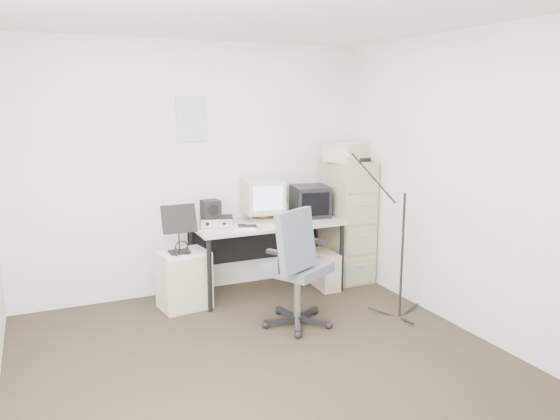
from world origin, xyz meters
name	(u,v)px	position (x,y,z in m)	size (l,w,h in m)	color
floor	(265,364)	(0.00, 0.00, -0.01)	(3.60, 3.60, 0.01)	#2D261D
ceiling	(263,12)	(0.00, 0.00, 2.50)	(3.60, 3.60, 0.01)	white
wall_back	(195,170)	(0.00, 1.80, 1.25)	(3.60, 0.02, 2.50)	white
wall_front	(435,270)	(0.00, -1.80, 1.25)	(3.60, 0.02, 2.50)	white
wall_right	(463,183)	(1.80, 0.00, 1.25)	(0.02, 3.60, 2.50)	white
wall_calendar	(192,119)	(-0.02, 1.79, 1.75)	(0.30, 0.02, 0.44)	white
filing_cabinet	(346,221)	(1.58, 1.48, 0.65)	(0.40, 0.60, 1.30)	gray
printer	(349,152)	(1.58, 1.47, 1.39)	(0.47, 0.32, 0.18)	#B4A68C
desk	(267,257)	(0.63, 1.45, 0.36)	(1.50, 0.70, 0.73)	#A2A58F
crt_monitor	(263,200)	(0.63, 1.56, 0.94)	(0.38, 0.40, 0.42)	#B4A68C
crt_tv	(310,201)	(1.15, 1.52, 0.89)	(0.35, 0.37, 0.32)	black
desk_speaker	(283,211)	(0.85, 1.54, 0.81)	(0.08, 0.08, 0.16)	#C5B69A
keyboard	(268,224)	(0.58, 1.30, 0.74)	(0.48, 0.17, 0.03)	#B4A68C
mouse	(296,220)	(0.89, 1.32, 0.75)	(0.07, 0.12, 0.04)	black
radio_receiver	(217,221)	(0.12, 1.49, 0.77)	(0.31, 0.22, 0.09)	black
radio_speaker	(211,209)	(0.06, 1.50, 0.90)	(0.17, 0.16, 0.17)	black
papers	(243,227)	(0.31, 1.28, 0.74)	(0.21, 0.29, 0.02)	white
pc_tower	(324,270)	(1.22, 1.31, 0.19)	(0.18, 0.41, 0.39)	#B4A68C
office_chair	(297,266)	(0.53, 0.55, 0.53)	(0.62, 0.62, 1.07)	slate
side_cart	(184,280)	(-0.26, 1.35, 0.27)	(0.44, 0.35, 0.55)	silver
music_stand	(179,228)	(-0.30, 1.33, 0.78)	(0.32, 0.17, 0.46)	black
headphones	(182,250)	(-0.30, 1.25, 0.59)	(0.14, 0.14, 0.02)	black
mic_stand	(403,237)	(1.46, 0.33, 0.74)	(0.02, 0.02, 1.49)	black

